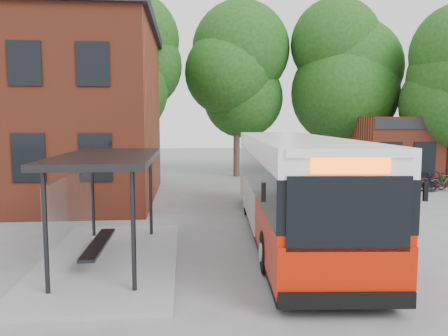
{
  "coord_description": "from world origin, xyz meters",
  "views": [
    {
      "loc": [
        -2.49,
        -12.5,
        3.7
      ],
      "look_at": [
        -1.06,
        3.58,
        2.0
      ],
      "focal_mm": 35.0,
      "sensor_mm": 36.0,
      "label": 1
    }
  ],
  "objects": [
    {
      "name": "ground",
      "position": [
        0.0,
        0.0,
        0.0
      ],
      "size": [
        100.0,
        100.0,
        0.0
      ],
      "primitive_type": "plane",
      "color": "slate"
    },
    {
      "name": "bus_shelter",
      "position": [
        -4.5,
        -1.0,
        1.45
      ],
      "size": [
        3.6,
        7.0,
        2.9
      ],
      "primitive_type": null,
      "color": "black",
      "rests_on": "ground"
    },
    {
      "name": "bike_rail",
      "position": [
        9.28,
        10.0,
        0.19
      ],
      "size": [
        5.2,
        0.1,
        0.38
      ],
      "primitive_type": null,
      "color": "black",
      "rests_on": "ground"
    },
    {
      "name": "tree_0",
      "position": [
        -6.0,
        16.0,
        5.5
      ],
      "size": [
        7.92,
        7.92,
        11.0
      ],
      "primitive_type": null,
      "color": "#153E10",
      "rests_on": "ground"
    },
    {
      "name": "tree_1",
      "position": [
        1.0,
        17.0,
        5.2
      ],
      "size": [
        7.92,
        7.92,
        10.4
      ],
      "primitive_type": null,
      "color": "#153E10",
      "rests_on": "ground"
    },
    {
      "name": "tree_2",
      "position": [
        8.0,
        16.0,
        5.5
      ],
      "size": [
        7.92,
        7.92,
        11.0
      ],
      "primitive_type": null,
      "color": "#153E10",
      "rests_on": "ground"
    },
    {
      "name": "city_bus",
      "position": [
        0.94,
        1.35,
        1.61
      ],
      "size": [
        3.64,
        12.87,
        3.23
      ],
      "primitive_type": null,
      "rotation": [
        0.0,
        0.0,
        -0.07
      ],
      "color": "#B71804",
      "rests_on": "ground"
    },
    {
      "name": "bicycle_0",
      "position": [
        7.44,
        9.42,
        0.5
      ],
      "size": [
        1.92,
        0.71,
        1.0
      ],
      "primitive_type": "imported",
      "rotation": [
        0.0,
        0.0,
        1.55
      ],
      "color": "#1F202A",
      "rests_on": "ground"
    },
    {
      "name": "bicycle_1",
      "position": [
        7.21,
        10.73,
        0.44
      ],
      "size": [
        1.52,
        0.94,
        0.88
      ],
      "primitive_type": "imported",
      "rotation": [
        0.0,
        0.0,
        1.19
      ],
      "color": "black",
      "rests_on": "ground"
    },
    {
      "name": "bicycle_2",
      "position": [
        8.58,
        10.08,
        0.48
      ],
      "size": [
        1.93,
        1.05,
        0.96
      ],
      "primitive_type": "imported",
      "rotation": [
        0.0,
        0.0,
        1.81
      ],
      "color": "#24242B",
      "rests_on": "ground"
    },
    {
      "name": "bicycle_3",
      "position": [
        9.28,
        9.37,
        0.45
      ],
      "size": [
        1.56,
        0.79,
        0.9
      ],
      "primitive_type": "imported",
      "rotation": [
        0.0,
        0.0,
        1.83
      ],
      "color": "black",
      "rests_on": "ground"
    },
    {
      "name": "bicycle_4",
      "position": [
        10.03,
        9.49,
        0.48
      ],
      "size": [
        1.9,
        0.81,
        0.97
      ],
      "primitive_type": "imported",
      "rotation": [
        0.0,
        0.0,
        1.66
      ],
      "color": "navy",
      "rests_on": "ground"
    },
    {
      "name": "bicycle_5",
      "position": [
        10.03,
        9.21,
        0.46
      ],
      "size": [
        1.55,
        0.53,
        0.91
      ],
      "primitive_type": "imported",
      "rotation": [
        0.0,
        0.0,
        1.64
      ],
      "color": "black",
      "rests_on": "ground"
    },
    {
      "name": "bicycle_6",
      "position": [
        10.84,
        9.81,
        0.5
      ],
      "size": [
        1.99,
        1.05,
        0.99
      ],
      "primitive_type": "imported",
      "rotation": [
        0.0,
        0.0,
        1.79
      ],
      "color": "black",
      "rests_on": "ground"
    },
    {
      "name": "bicycle_7",
      "position": [
        11.28,
        9.43,
        0.53
      ],
      "size": [
        1.81,
        0.65,
        1.07
      ],
      "primitive_type": "imported",
      "rotation": [
        0.0,
        0.0,
        1.66
      ],
      "color": "#302A26",
      "rests_on": "ground"
    },
    {
      "name": "bicycle_extra_0",
      "position": [
        12.16,
        10.68,
        0.47
      ],
      "size": [
        1.88,
        0.88,
        0.95
      ],
      "primitive_type": "imported",
      "rotation": [
        0.0,
        0.0,
        1.71
      ],
      "color": "black",
      "rests_on": "ground"
    }
  ]
}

